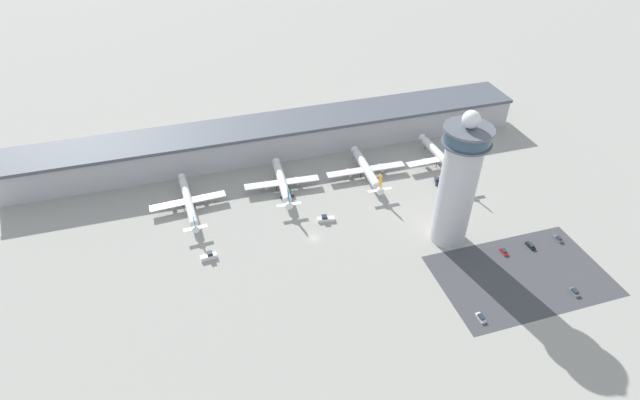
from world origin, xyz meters
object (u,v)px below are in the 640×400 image
object	(u,v)px
airplane_gate_alpha	(188,201)
airplane_gate_bravo	(282,182)
airplane_gate_charlie	(367,169)
car_grey_coupe	(504,252)
service_truck_catering	(287,195)
car_blue_compact	(530,246)
airplane_gate_delta	(443,159)
service_truck_fuel	(209,256)
car_silver_sedan	(575,292)
car_maroon_suv	(558,239)
service_truck_water	(326,219)
control_tower	(458,183)
service_truck_baggage	(437,181)
car_red_hatchback	(481,318)

from	to	relation	value
airplane_gate_alpha	airplane_gate_bravo	world-z (taller)	airplane_gate_bravo
airplane_gate_charlie	car_grey_coupe	size ratio (longest dim) A/B	9.14
service_truck_catering	car_blue_compact	xyz separation A→B (m)	(86.15, -60.55, -0.49)
airplane_gate_alpha	service_truck_catering	bearing A→B (deg)	-5.28
airplane_gate_bravo	airplane_gate_delta	xyz separation A→B (m)	(79.78, -3.53, 0.33)
airplane_gate_delta	service_truck_fuel	size ratio (longest dim) A/B	6.71
car_silver_sedan	airplane_gate_bravo	bearing A→B (deg)	133.42
service_truck_fuel	car_maroon_suv	bearing A→B (deg)	-12.31
car_blue_compact	car_maroon_suv	world-z (taller)	car_maroon_suv
service_truck_water	airplane_gate_charlie	bearing A→B (deg)	42.38
control_tower	service_truck_water	size ratio (longest dim) A/B	7.65
airplane_gate_delta	car_silver_sedan	distance (m)	88.98
airplane_gate_charlie	car_maroon_suv	size ratio (longest dim) A/B	9.32
service_truck_catering	car_maroon_suv	distance (m)	116.37
service_truck_baggage	airplane_gate_bravo	bearing A→B (deg)	167.79
airplane_gate_bravo	car_maroon_suv	size ratio (longest dim) A/B	8.85
car_blue_compact	service_truck_water	bearing A→B (deg)	152.03
control_tower	car_maroon_suv	xyz separation A→B (m)	(42.94, -14.41, -27.02)
service_truck_catering	car_blue_compact	world-z (taller)	service_truck_catering
airplane_gate_bravo	service_truck_catering	distance (m)	6.57
airplane_gate_alpha	car_maroon_suv	distance (m)	156.59
control_tower	airplane_gate_charlie	bearing A→B (deg)	107.82
airplane_gate_delta	control_tower	bearing A→B (deg)	-115.15
service_truck_fuel	service_truck_catering	bearing A→B (deg)	37.99
service_truck_baggage	car_maroon_suv	size ratio (longest dim) A/B	1.48
service_truck_baggage	car_blue_compact	size ratio (longest dim) A/B	1.29
control_tower	service_truck_catering	xyz separation A→B (m)	(-56.59, 45.88, -26.53)
service_truck_water	car_silver_sedan	size ratio (longest dim) A/B	1.77
airplane_gate_charlie	car_red_hatchback	world-z (taller)	airplane_gate_charlie
airplane_gate_delta	car_grey_coupe	world-z (taller)	airplane_gate_delta
service_truck_catering	service_truck_baggage	xyz separation A→B (m)	(70.82, -9.74, -0.11)
airplane_gate_charlie	service_truck_catering	distance (m)	40.73
service_truck_water	car_maroon_suv	world-z (taller)	service_truck_water
airplane_gate_delta	car_silver_sedan	bearing A→B (deg)	-85.24
airplane_gate_charlie	car_red_hatchback	distance (m)	91.99
airplane_gate_charlie	airplane_gate_delta	bearing A→B (deg)	-3.63
control_tower	service_truck_baggage	size ratio (longest dim) A/B	9.42
service_truck_catering	control_tower	bearing A→B (deg)	-39.04
car_grey_coupe	car_silver_sedan	xyz separation A→B (m)	(12.59, -25.93, 0.05)
airplane_gate_bravo	airplane_gate_delta	distance (m)	79.86
service_truck_catering	service_truck_water	size ratio (longest dim) A/B	0.83
airplane_gate_bravo	service_truck_catering	xyz separation A→B (m)	(0.63, -5.72, -3.16)
car_blue_compact	airplane_gate_alpha	bearing A→B (deg)	153.48
service_truck_water	car_maroon_suv	xyz separation A→B (m)	(87.51, -39.10, -0.34)
airplane_gate_bravo	car_blue_compact	distance (m)	109.25
control_tower	car_red_hatchback	bearing A→B (deg)	-102.28
airplane_gate_delta	service_truck_fuel	xyz separation A→B (m)	(-117.77, -32.35, -3.48)
airplane_gate_bravo	service_truck_baggage	xyz separation A→B (m)	(71.45, -15.46, -3.27)
service_truck_catering	airplane_gate_charlie	bearing A→B (deg)	6.58
service_truck_baggage	car_red_hatchback	world-z (taller)	service_truck_baggage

